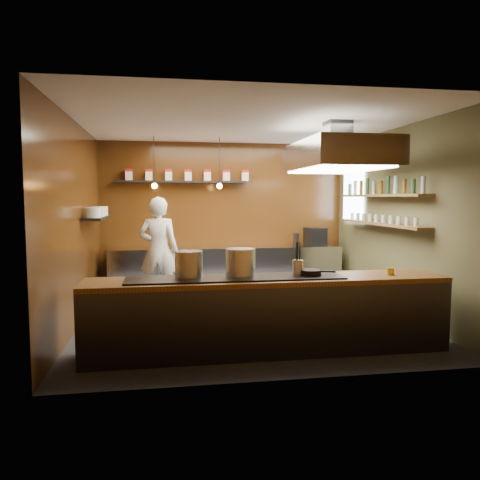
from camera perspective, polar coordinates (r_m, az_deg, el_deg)
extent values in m
plane|color=black|center=(7.41, 0.68, -9.55)|extent=(5.00, 5.00, 0.00)
plane|color=#381D0A|center=(9.64, -1.88, 2.90)|extent=(5.00, 0.00, 5.00)
plane|color=#381D0A|center=(7.18, -19.38, 1.82)|extent=(0.00, 5.00, 5.00)
plane|color=#4D4B2C|center=(8.00, 18.64, 2.16)|extent=(0.00, 5.00, 5.00)
plane|color=silver|center=(7.25, 0.70, 14.04)|extent=(5.00, 5.00, 0.00)
plane|color=white|center=(9.50, 13.63, 5.14)|extent=(0.00, 1.00, 1.00)
cube|color=silver|center=(9.42, -1.61, -3.57)|extent=(4.60, 0.65, 0.90)
cube|color=#38383D|center=(5.78, 3.46, -9.39)|extent=(4.40, 0.70, 0.86)
cube|color=brown|center=(5.68, 3.49, -4.90)|extent=(4.40, 0.72, 0.06)
cube|color=black|center=(5.60, -0.52, -4.62)|extent=(2.60, 0.55, 0.02)
cube|color=black|center=(9.43, -7.26, 7.07)|extent=(2.60, 0.26, 0.04)
cube|color=black|center=(8.14, -17.05, 2.61)|extent=(0.30, 1.40, 0.04)
cube|color=brown|center=(8.18, 16.75, 5.22)|extent=(0.26, 2.80, 0.04)
cube|color=brown|center=(8.19, 16.66, 1.93)|extent=(0.26, 2.80, 0.04)
cube|color=#38383D|center=(7.19, 11.80, 12.80)|extent=(0.35, 0.35, 0.30)
cube|color=silver|center=(7.15, 11.75, 10.02)|extent=(1.20, 2.00, 0.40)
cube|color=white|center=(7.14, 11.72, 8.34)|extent=(1.00, 1.80, 0.02)
cylinder|color=black|center=(8.78, -10.44, 9.45)|extent=(0.01, 0.01, 0.90)
sphere|color=orange|center=(8.76, -10.39, 6.51)|extent=(0.10, 0.10, 0.10)
cylinder|color=black|center=(8.84, -2.53, 9.50)|extent=(0.01, 0.01, 0.90)
sphere|color=orange|center=(8.82, -2.52, 6.58)|extent=(0.10, 0.10, 0.10)
cube|color=beige|center=(9.45, -13.39, 7.60)|extent=(0.13, 0.13, 0.17)
cube|color=#A31415|center=(9.45, -13.41, 8.27)|extent=(0.13, 0.13, 0.05)
cube|color=beige|center=(9.43, -11.05, 7.65)|extent=(0.13, 0.13, 0.17)
cube|color=#A31415|center=(9.44, -11.06, 8.32)|extent=(0.13, 0.13, 0.05)
cube|color=beige|center=(9.43, -8.70, 7.69)|extent=(0.13, 0.13, 0.17)
cube|color=#A31415|center=(9.43, -8.71, 8.35)|extent=(0.13, 0.13, 0.05)
cube|color=beige|center=(9.44, -6.35, 7.71)|extent=(0.13, 0.13, 0.17)
cube|color=#A31415|center=(9.44, -6.36, 8.38)|extent=(0.14, 0.13, 0.05)
cube|color=beige|center=(9.47, -4.01, 7.72)|extent=(0.13, 0.13, 0.17)
cube|color=#A31415|center=(9.47, -4.01, 8.39)|extent=(0.14, 0.13, 0.05)
cube|color=beige|center=(9.51, -1.69, 7.72)|extent=(0.13, 0.13, 0.17)
cube|color=#A31415|center=(9.51, -1.69, 8.38)|extent=(0.14, 0.13, 0.05)
cube|color=beige|center=(9.57, 0.61, 7.71)|extent=(0.13, 0.13, 0.17)
cube|color=#A31415|center=(9.57, 0.61, 8.37)|extent=(0.14, 0.13, 0.05)
cylinder|color=silver|center=(7.69, -17.53, 3.20)|extent=(0.26, 0.26, 0.16)
cylinder|color=silver|center=(8.13, -17.07, 3.31)|extent=(0.26, 0.26, 0.16)
cylinder|color=silver|center=(8.58, -16.67, 3.41)|extent=(0.26, 0.26, 0.16)
cylinder|color=silver|center=(7.04, 21.44, 6.26)|extent=(0.06, 0.06, 0.24)
cylinder|color=#2D5933|center=(7.26, 20.39, 6.25)|extent=(0.06, 0.06, 0.24)
cylinder|color=#8C601E|center=(7.49, 19.40, 6.24)|extent=(0.06, 0.06, 0.24)
cylinder|color=silver|center=(7.72, 18.47, 6.23)|extent=(0.06, 0.06, 0.24)
cylinder|color=#2D5933|center=(7.95, 17.60, 6.21)|extent=(0.06, 0.06, 0.24)
cylinder|color=#8C601E|center=(8.18, 16.77, 6.20)|extent=(0.06, 0.06, 0.24)
cylinder|color=silver|center=(8.42, 15.99, 6.18)|extent=(0.06, 0.06, 0.24)
cylinder|color=#2D5933|center=(8.65, 15.25, 6.17)|extent=(0.06, 0.06, 0.24)
cylinder|color=#8C601E|center=(8.89, 14.56, 6.15)|extent=(0.06, 0.06, 0.24)
cylinder|color=silver|center=(9.13, 13.90, 6.14)|extent=(0.06, 0.06, 0.24)
cylinder|color=#2D5933|center=(9.37, 13.27, 6.12)|extent=(0.06, 0.06, 0.24)
cylinder|color=silver|center=(7.17, 20.69, 2.06)|extent=(0.07, 0.07, 0.13)
cylinder|color=silver|center=(7.40, 19.70, 2.18)|extent=(0.07, 0.07, 0.13)
cylinder|color=silver|center=(7.62, 18.77, 2.28)|extent=(0.07, 0.07, 0.13)
cylinder|color=silver|center=(7.85, 17.90, 2.38)|extent=(0.07, 0.07, 0.13)
cylinder|color=silver|center=(8.07, 17.07, 2.48)|extent=(0.07, 0.07, 0.13)
cylinder|color=silver|center=(8.30, 16.29, 2.57)|extent=(0.07, 0.07, 0.13)
cylinder|color=silver|center=(8.53, 15.55, 2.65)|extent=(0.07, 0.07, 0.13)
cylinder|color=silver|center=(8.77, 14.85, 2.73)|extent=(0.07, 0.07, 0.13)
cylinder|color=silver|center=(9.00, 14.19, 2.81)|extent=(0.07, 0.07, 0.13)
cylinder|color=silver|center=(9.24, 13.56, 2.88)|extent=(0.07, 0.07, 0.13)
cylinder|color=#B4B6BB|center=(5.55, -6.24, -2.97)|extent=(0.42, 0.42, 0.32)
cylinder|color=silver|center=(5.62, 0.06, -2.76)|extent=(0.46, 0.46, 0.34)
cylinder|color=silver|center=(5.77, 7.06, -3.36)|extent=(0.17, 0.17, 0.18)
cylinder|color=black|center=(5.79, 8.56, -4.09)|extent=(0.27, 0.27, 0.03)
cylinder|color=black|center=(5.78, 8.56, -3.76)|extent=(0.25, 0.25, 0.03)
cylinder|color=black|center=(5.78, 10.70, -3.79)|extent=(0.18, 0.08, 0.02)
cylinder|color=gold|center=(6.16, 17.83, -3.66)|extent=(0.12, 0.12, 0.09)
cube|color=black|center=(9.72, 9.16, 0.41)|extent=(0.43, 0.42, 0.37)
imported|color=silver|center=(8.40, -9.87, -1.27)|extent=(0.78, 0.60, 1.90)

